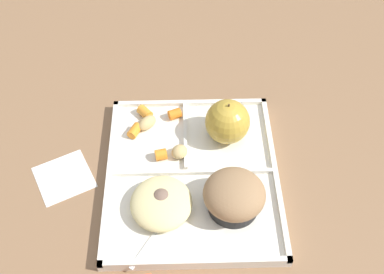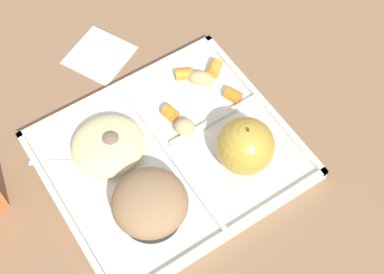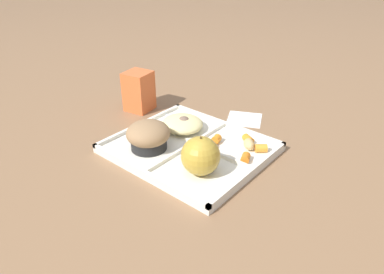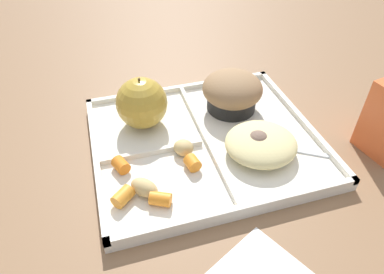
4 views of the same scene
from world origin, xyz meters
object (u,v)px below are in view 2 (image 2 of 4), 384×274
at_px(lunch_tray, 170,157).
at_px(green_apple, 245,146).
at_px(plastic_fork, 89,162).
at_px(bran_muffin, 150,205).

bearing_deg(lunch_tray, green_apple, 141.92).
bearing_deg(lunch_tray, plastic_fork, -27.35).
bearing_deg(bran_muffin, green_apple, -180.00).
relative_size(lunch_tray, bran_muffin, 3.39).
bearing_deg(green_apple, bran_muffin, 0.00).
bearing_deg(bran_muffin, plastic_fork, -74.39).
distance_m(green_apple, bran_muffin, 0.15).
height_order(bran_muffin, plastic_fork, bran_muffin).
bearing_deg(plastic_fork, green_apple, 147.51).
xyz_separation_m(bran_muffin, plastic_fork, (0.03, -0.12, -0.03)).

